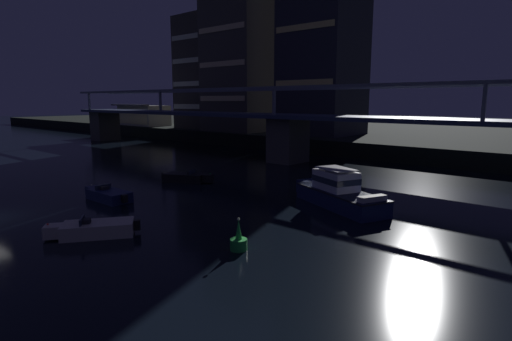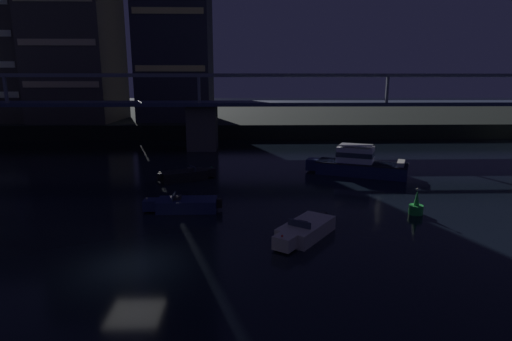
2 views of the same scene
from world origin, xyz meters
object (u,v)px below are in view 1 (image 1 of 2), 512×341
object	(u,v)px
tower_west_low	(210,73)
waterfront_pavilion	(144,115)
tower_central	(324,3)
river_bridge	(288,126)
tower_west_tall	(248,49)
cabin_cruiser_near_left	(338,192)
speedboat_near_right	(108,195)
speedboat_mid_left	(187,177)
channel_buoy	(239,241)
speedboat_mid_center	(94,229)

from	to	relation	value
tower_west_low	waterfront_pavilion	bearing A→B (deg)	-163.74
tower_central	river_bridge	bearing A→B (deg)	-71.29
tower_west_tall	cabin_cruiser_near_left	xyz separation A→B (m)	(37.01, -31.29, -15.96)
speedboat_near_right	speedboat_mid_left	world-z (taller)	same
speedboat_near_right	channel_buoy	bearing A→B (deg)	-4.37
cabin_cruiser_near_left	speedboat_mid_center	bearing A→B (deg)	-115.26
tower_central	speedboat_mid_center	xyz separation A→B (m)	(14.37, -47.45, -22.44)
tower_west_tall	waterfront_pavilion	bearing A→B (deg)	-171.38
river_bridge	speedboat_mid_center	world-z (taller)	river_bridge
tower_west_low	speedboat_mid_left	size ratio (longest dim) A/B	4.53
river_bridge	tower_central	bearing A→B (deg)	108.71
tower_central	waterfront_pavilion	size ratio (longest dim) A/B	3.36
tower_central	speedboat_mid_center	distance (m)	54.42
tower_central	speedboat_near_right	distance (m)	48.55
tower_west_low	river_bridge	bearing A→B (deg)	-27.51
tower_central	speedboat_near_right	size ratio (longest dim) A/B	8.01
tower_west_tall	cabin_cruiser_near_left	distance (m)	51.02
tower_west_low	tower_west_tall	size ratio (longest dim) A/B	0.75
speedboat_mid_left	speedboat_mid_center	distance (m)	16.16
waterfront_pavilion	speedboat_mid_left	xyz separation A→B (m)	(49.22, -28.48, -4.02)
river_bridge	speedboat_mid_center	bearing A→B (deg)	-74.21
waterfront_pavilion	tower_central	bearing A→B (deg)	6.82
tower_west_low	tower_central	bearing A→B (deg)	0.61
channel_buoy	cabin_cruiser_near_left	bearing A→B (deg)	93.35
tower_west_low	channel_buoy	distance (m)	66.45
tower_west_low	tower_west_tall	bearing A→B (deg)	-3.52
waterfront_pavilion	river_bridge	bearing A→B (deg)	-13.64
channel_buoy	tower_west_tall	bearing A→B (deg)	131.43
tower_west_tall	speedboat_mid_left	world-z (taller)	tower_west_tall
waterfront_pavilion	tower_west_low	bearing A→B (deg)	16.26
river_bridge	speedboat_near_right	bearing A→B (deg)	-87.22
tower_central	speedboat_near_right	xyz separation A→B (m)	(7.02, -42.48, -22.44)
cabin_cruiser_near_left	speedboat_mid_left	size ratio (longest dim) A/B	1.86
waterfront_pavilion	cabin_cruiser_near_left	size ratio (longest dim) A/B	1.35
tower_west_tall	channel_buoy	world-z (taller)	tower_west_tall
tower_central	speedboat_mid_left	size ratio (longest dim) A/B	8.42
speedboat_near_right	cabin_cruiser_near_left	bearing A→B (deg)	35.17
speedboat_near_right	channel_buoy	xyz separation A→B (m)	(15.19, -1.16, 0.06)
speedboat_mid_center	channel_buoy	distance (m)	8.71
channel_buoy	tower_west_low	bearing A→B (deg)	138.33
cabin_cruiser_near_left	speedboat_mid_left	world-z (taller)	cabin_cruiser_near_left
waterfront_pavilion	speedboat_mid_left	world-z (taller)	waterfront_pavilion
speedboat_mid_left	speedboat_mid_center	bearing A→B (deg)	-58.51
tower_west_tall	speedboat_mid_center	size ratio (longest dim) A/B	6.35
waterfront_pavilion	speedboat_mid_center	world-z (taller)	waterfront_pavilion
speedboat_mid_center	channel_buoy	size ratio (longest dim) A/B	2.68
river_bridge	speedboat_mid_center	xyz separation A→B (m)	(8.58, -30.35, -4.11)
waterfront_pavilion	cabin_cruiser_near_left	xyz separation A→B (m)	(64.84, -27.07, -3.39)
tower_west_low	speedboat_near_right	bearing A→B (deg)	-51.54
waterfront_pavilion	speedboat_near_right	distance (m)	62.76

